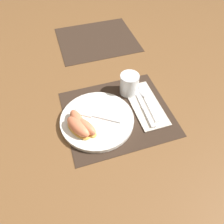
{
  "coord_description": "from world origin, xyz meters",
  "views": [
    {
      "loc": [
        -0.18,
        -0.5,
        0.66
      ],
      "look_at": [
        -0.02,
        -0.01,
        0.02
      ],
      "focal_mm": 35.0,
      "sensor_mm": 36.0,
      "label": 1
    }
  ],
  "objects_px": {
    "citrus_wedge_0": "(78,122)",
    "citrus_wedge_1": "(78,127)",
    "spoon": "(145,96)",
    "citrus_wedge_2": "(86,127)",
    "juice_glass": "(129,85)",
    "plate": "(97,120)",
    "knife": "(143,106)",
    "fork": "(94,115)"
  },
  "relations": [
    {
      "from": "citrus_wedge_0",
      "to": "citrus_wedge_1",
      "type": "distance_m",
      "value": 0.02
    },
    {
      "from": "spoon",
      "to": "citrus_wedge_1",
      "type": "relative_size",
      "value": 1.56
    },
    {
      "from": "citrus_wedge_0",
      "to": "citrus_wedge_2",
      "type": "distance_m",
      "value": 0.03
    },
    {
      "from": "juice_glass",
      "to": "citrus_wedge_1",
      "type": "xyz_separation_m",
      "value": [
        -0.24,
        -0.14,
        -0.0
      ]
    },
    {
      "from": "citrus_wedge_2",
      "to": "citrus_wedge_0",
      "type": "bearing_deg",
      "value": 126.81
    },
    {
      "from": "plate",
      "to": "spoon",
      "type": "height_order",
      "value": "plate"
    },
    {
      "from": "citrus_wedge_0",
      "to": "citrus_wedge_2",
      "type": "relative_size",
      "value": 1.23
    },
    {
      "from": "knife",
      "to": "spoon",
      "type": "bearing_deg",
      "value": 60.45
    },
    {
      "from": "knife",
      "to": "citrus_wedge_2",
      "type": "relative_size",
      "value": 2.18
    },
    {
      "from": "citrus_wedge_2",
      "to": "fork",
      "type": "bearing_deg",
      "value": 50.56
    },
    {
      "from": "juice_glass",
      "to": "citrus_wedge_2",
      "type": "relative_size",
      "value": 0.84
    },
    {
      "from": "juice_glass",
      "to": "citrus_wedge_2",
      "type": "height_order",
      "value": "juice_glass"
    },
    {
      "from": "plate",
      "to": "citrus_wedge_2",
      "type": "xyz_separation_m",
      "value": [
        -0.05,
        -0.04,
        0.03
      ]
    },
    {
      "from": "juice_glass",
      "to": "spoon",
      "type": "relative_size",
      "value": 0.45
    },
    {
      "from": "juice_glass",
      "to": "citrus_wedge_2",
      "type": "bearing_deg",
      "value": -145.89
    },
    {
      "from": "plate",
      "to": "juice_glass",
      "type": "relative_size",
      "value": 3.1
    },
    {
      "from": "knife",
      "to": "spoon",
      "type": "xyz_separation_m",
      "value": [
        0.03,
        0.04,
        0.0
      ]
    },
    {
      "from": "plate",
      "to": "citrus_wedge_0",
      "type": "distance_m",
      "value": 0.08
    },
    {
      "from": "citrus_wedge_0",
      "to": "fork",
      "type": "bearing_deg",
      "value": 22.09
    },
    {
      "from": "plate",
      "to": "fork",
      "type": "bearing_deg",
      "value": 112.67
    },
    {
      "from": "spoon",
      "to": "fork",
      "type": "distance_m",
      "value": 0.23
    },
    {
      "from": "citrus_wedge_0",
      "to": "juice_glass",
      "type": "bearing_deg",
      "value": 26.75
    },
    {
      "from": "spoon",
      "to": "juice_glass",
      "type": "bearing_deg",
      "value": 135.39
    },
    {
      "from": "juice_glass",
      "to": "citrus_wedge_2",
      "type": "xyz_separation_m",
      "value": [
        -0.22,
        -0.15,
        -0.01
      ]
    },
    {
      "from": "spoon",
      "to": "citrus_wedge_2",
      "type": "bearing_deg",
      "value": -160.31
    },
    {
      "from": "plate",
      "to": "juice_glass",
      "type": "distance_m",
      "value": 0.2
    },
    {
      "from": "plate",
      "to": "juice_glass",
      "type": "xyz_separation_m",
      "value": [
        0.17,
        0.11,
        0.03
      ]
    },
    {
      "from": "citrus_wedge_1",
      "to": "citrus_wedge_2",
      "type": "relative_size",
      "value": 1.18
    },
    {
      "from": "citrus_wedge_1",
      "to": "knife",
      "type": "bearing_deg",
      "value": 9.45
    },
    {
      "from": "juice_glass",
      "to": "citrus_wedge_0",
      "type": "xyz_separation_m",
      "value": [
        -0.24,
        -0.12,
        -0.01
      ]
    },
    {
      "from": "spoon",
      "to": "fork",
      "type": "height_order",
      "value": "fork"
    },
    {
      "from": "knife",
      "to": "citrus_wedge_0",
      "type": "relative_size",
      "value": 1.78
    },
    {
      "from": "plate",
      "to": "juice_glass",
      "type": "height_order",
      "value": "juice_glass"
    },
    {
      "from": "juice_glass",
      "to": "citrus_wedge_1",
      "type": "height_order",
      "value": "juice_glass"
    },
    {
      "from": "fork",
      "to": "citrus_wedge_2",
      "type": "height_order",
      "value": "citrus_wedge_2"
    },
    {
      "from": "fork",
      "to": "citrus_wedge_0",
      "type": "xyz_separation_m",
      "value": [
        -0.06,
        -0.03,
        0.01
      ]
    },
    {
      "from": "plate",
      "to": "juice_glass",
      "type": "bearing_deg",
      "value": 33.37
    },
    {
      "from": "citrus_wedge_0",
      "to": "citrus_wedge_2",
      "type": "height_order",
      "value": "citrus_wedge_2"
    },
    {
      "from": "plate",
      "to": "citrus_wedge_0",
      "type": "relative_size",
      "value": 2.12
    },
    {
      "from": "spoon",
      "to": "citrus_wedge_0",
      "type": "relative_size",
      "value": 1.5
    },
    {
      "from": "fork",
      "to": "citrus_wedge_2",
      "type": "relative_size",
      "value": 1.51
    },
    {
      "from": "plate",
      "to": "citrus_wedge_0",
      "type": "height_order",
      "value": "citrus_wedge_0"
    }
  ]
}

